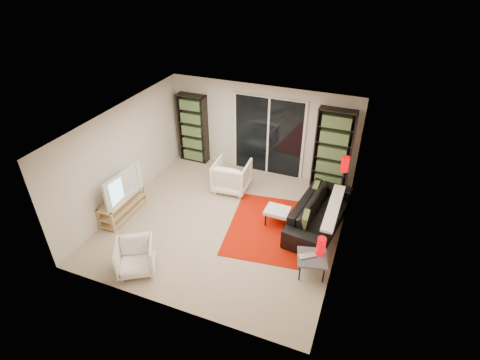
% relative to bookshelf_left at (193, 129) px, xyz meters
% --- Properties ---
extents(floor, '(5.00, 5.00, 0.00)m').
position_rel_bookshelf_left_xyz_m(floor, '(1.95, -2.33, -0.98)').
color(floor, tan).
rests_on(floor, ground).
extents(wall_back, '(5.00, 0.02, 2.40)m').
position_rel_bookshelf_left_xyz_m(wall_back, '(1.95, 0.17, 0.22)').
color(wall_back, beige).
rests_on(wall_back, ground).
extents(wall_front, '(5.00, 0.02, 2.40)m').
position_rel_bookshelf_left_xyz_m(wall_front, '(1.95, -4.83, 0.22)').
color(wall_front, beige).
rests_on(wall_front, ground).
extents(wall_left, '(0.02, 5.00, 2.40)m').
position_rel_bookshelf_left_xyz_m(wall_left, '(-0.55, -2.33, 0.22)').
color(wall_left, beige).
rests_on(wall_left, ground).
extents(wall_right, '(0.02, 5.00, 2.40)m').
position_rel_bookshelf_left_xyz_m(wall_right, '(4.45, -2.33, 0.22)').
color(wall_right, beige).
rests_on(wall_right, ground).
extents(ceiling, '(5.00, 5.00, 0.02)m').
position_rel_bookshelf_left_xyz_m(ceiling, '(1.95, -2.33, 1.42)').
color(ceiling, white).
rests_on(ceiling, wall_back).
extents(sliding_door, '(1.92, 0.08, 2.16)m').
position_rel_bookshelf_left_xyz_m(sliding_door, '(2.15, 0.13, 0.07)').
color(sliding_door, white).
rests_on(sliding_door, ground).
extents(bookshelf_left, '(0.80, 0.30, 1.95)m').
position_rel_bookshelf_left_xyz_m(bookshelf_left, '(0.00, 0.00, 0.00)').
color(bookshelf_left, black).
rests_on(bookshelf_left, ground).
extents(bookshelf_right, '(0.90, 0.30, 2.10)m').
position_rel_bookshelf_left_xyz_m(bookshelf_right, '(3.85, -0.00, 0.07)').
color(bookshelf_right, black).
rests_on(bookshelf_right, ground).
extents(tv_stand, '(0.42, 1.30, 0.50)m').
position_rel_bookshelf_left_xyz_m(tv_stand, '(-0.34, -2.93, -0.71)').
color(tv_stand, '#E0BD82').
rests_on(tv_stand, floor).
extents(tv, '(0.26, 1.16, 0.66)m').
position_rel_bookshelf_left_xyz_m(tv, '(-0.32, -2.93, -0.14)').
color(tv, black).
rests_on(tv, tv_stand).
extents(rug, '(1.95, 2.46, 0.01)m').
position_rel_bookshelf_left_xyz_m(rug, '(2.92, -2.16, -0.97)').
color(rug, '#B61302').
rests_on(rug, floor).
extents(sofa, '(1.18, 2.36, 0.66)m').
position_rel_bookshelf_left_xyz_m(sofa, '(3.94, -1.67, -0.64)').
color(sofa, black).
rests_on(sofa, floor).
extents(armchair_back, '(0.89, 0.92, 0.79)m').
position_rel_bookshelf_left_xyz_m(armchair_back, '(1.59, -1.03, -0.58)').
color(armchair_back, white).
rests_on(armchair_back, floor).
extents(armchair_front, '(0.95, 0.95, 0.64)m').
position_rel_bookshelf_left_xyz_m(armchair_front, '(0.95, -4.29, -0.66)').
color(armchair_front, white).
rests_on(armchair_front, floor).
extents(ottoman, '(0.53, 0.44, 0.40)m').
position_rel_bookshelf_left_xyz_m(ottoman, '(3.06, -1.98, -0.63)').
color(ottoman, white).
rests_on(ottoman, floor).
extents(side_table, '(0.66, 0.66, 0.40)m').
position_rel_bookshelf_left_xyz_m(side_table, '(4.09, -3.15, -0.61)').
color(side_table, '#47464C').
rests_on(side_table, floor).
extents(laptop, '(0.39, 0.37, 0.03)m').
position_rel_bookshelf_left_xyz_m(laptop, '(4.02, -3.20, -0.56)').
color(laptop, silver).
rests_on(laptop, side_table).
extents(table_lamp, '(0.16, 0.16, 0.37)m').
position_rel_bookshelf_left_xyz_m(table_lamp, '(4.20, -2.99, -0.39)').
color(table_lamp, '#C00005').
rests_on(table_lamp, side_table).
extents(floor_lamp, '(0.20, 0.20, 1.34)m').
position_rel_bookshelf_left_xyz_m(floor_lamp, '(4.24, -0.79, 0.04)').
color(floor_lamp, black).
rests_on(floor_lamp, floor).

